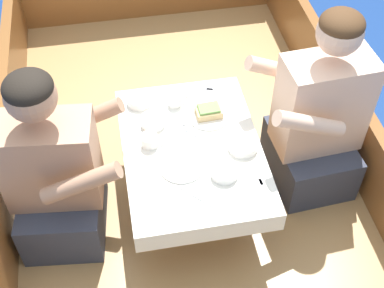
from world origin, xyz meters
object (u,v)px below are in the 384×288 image
(coffee_cup_starboard, at_px, (175,100))
(person_starboard, at_px, (317,121))
(sandwich, at_px, (209,111))
(person_port, at_px, (56,176))
(coffee_cup_port, at_px, (150,140))

(coffee_cup_starboard, bearing_deg, person_starboard, -19.94)
(sandwich, height_order, coffee_cup_starboard, sandwich)
(person_port, relative_size, coffee_cup_port, 9.18)
(person_port, height_order, coffee_cup_port, person_port)
(person_starboard, xyz_separation_m, sandwich, (-0.50, 0.12, 0.03))
(sandwich, bearing_deg, person_starboard, -13.90)
(person_starboard, xyz_separation_m, coffee_cup_starboard, (-0.64, 0.23, 0.03))
(person_port, bearing_deg, sandwich, 23.49)
(person_starboard, relative_size, sandwich, 8.08)
(sandwich, xyz_separation_m, coffee_cup_port, (-0.30, -0.13, -0.00))
(coffee_cup_port, distance_m, coffee_cup_starboard, 0.29)
(sandwich, bearing_deg, coffee_cup_port, -155.81)
(person_port, height_order, sandwich, person_port)
(sandwich, height_order, coffee_cup_port, same)
(person_starboard, height_order, coffee_cup_starboard, person_starboard)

